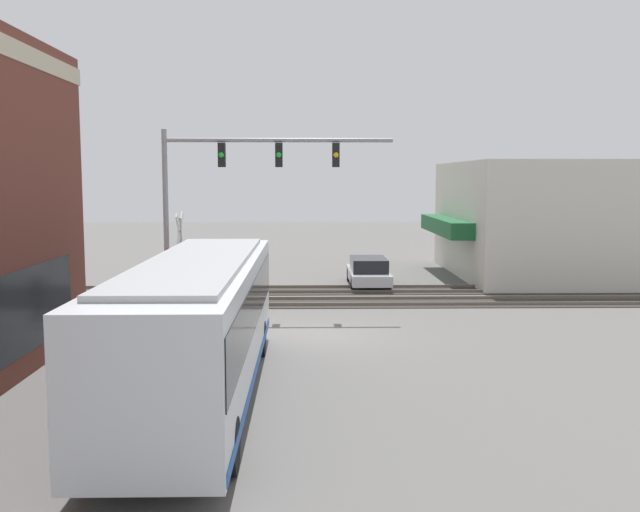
{
  "coord_description": "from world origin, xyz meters",
  "views": [
    {
      "loc": [
        -22.66,
        0.33,
        5.08
      ],
      "look_at": [
        5.38,
        -0.21,
        2.0
      ],
      "focal_mm": 40.0,
      "sensor_mm": 36.0,
      "label": 1
    }
  ],
  "objects_px": {
    "parked_car_silver": "(368,272)",
    "crossing_signal": "(180,252)",
    "city_bus": "(199,321)",
    "pedestrian_at_crossing": "(186,293)"
  },
  "relations": [
    {
      "from": "crossing_signal",
      "to": "pedestrian_at_crossing",
      "type": "bearing_deg",
      "value": -157.65
    },
    {
      "from": "crossing_signal",
      "to": "pedestrian_at_crossing",
      "type": "xyz_separation_m",
      "value": [
        -0.72,
        -0.3,
        -1.44
      ]
    },
    {
      "from": "city_bus",
      "to": "parked_car_silver",
      "type": "xyz_separation_m",
      "value": [
        17.18,
        -5.4,
        -1.16
      ]
    },
    {
      "from": "parked_car_silver",
      "to": "crossing_signal",
      "type": "bearing_deg",
      "value": 130.85
    },
    {
      "from": "crossing_signal",
      "to": "parked_car_silver",
      "type": "height_order",
      "value": "crossing_signal"
    },
    {
      "from": "parked_car_silver",
      "to": "city_bus",
      "type": "bearing_deg",
      "value": 162.55
    },
    {
      "from": "city_bus",
      "to": "parked_car_silver",
      "type": "height_order",
      "value": "city_bus"
    },
    {
      "from": "city_bus",
      "to": "crossing_signal",
      "type": "height_order",
      "value": "crossing_signal"
    },
    {
      "from": "crossing_signal",
      "to": "city_bus",
      "type": "bearing_deg",
      "value": -167.82
    },
    {
      "from": "city_bus",
      "to": "crossing_signal",
      "type": "relative_size",
      "value": 3.22
    }
  ]
}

